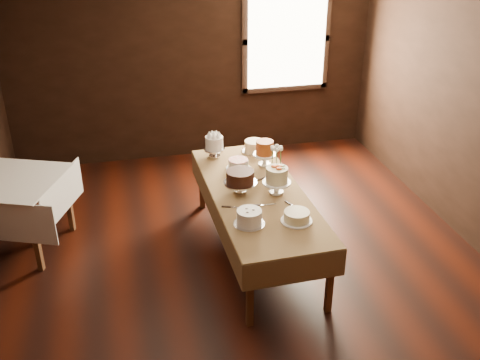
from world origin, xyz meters
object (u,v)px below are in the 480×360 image
at_px(cake_server_b, 296,208).
at_px(flower_vase, 276,170).
at_px(side_table, 13,188).
at_px(cake_server_e, 239,208).
at_px(cake_speckled, 254,147).
at_px(cake_server_d, 270,176).
at_px(cake_flowers, 277,182).
at_px(cake_swirl, 249,218).
at_px(cake_cream, 297,217).
at_px(cake_server_a, 269,204).
at_px(cake_chocolate, 240,182).
at_px(display_table, 257,196).
at_px(cake_lattice, 238,165).
at_px(cake_meringue, 214,147).
at_px(cake_caramel, 265,154).

bearing_deg(cake_server_b, flower_vase, 159.46).
relative_size(side_table, cake_server_e, 5.11).
distance_m(cake_speckled, flower_vase, 0.68).
height_order(cake_server_d, flower_vase, flower_vase).
xyz_separation_m(cake_flowers, cake_swirl, (-0.41, -0.52, -0.06)).
distance_m(cake_cream, cake_server_a, 0.39).
bearing_deg(cake_chocolate, display_table, -13.24).
xyz_separation_m(cake_chocolate, cake_server_e, (-0.09, -0.31, -0.11)).
distance_m(cake_lattice, cake_server_b, 1.03).
height_order(side_table, cake_server_d, side_table).
xyz_separation_m(cake_lattice, cake_server_b, (0.34, -0.97, -0.04)).
bearing_deg(cake_server_d, cake_server_e, -157.21).
distance_m(cake_chocolate, cake_server_b, 0.64).
bearing_deg(cake_server_b, display_table, -166.29).
bearing_deg(cake_chocolate, side_table, 164.13).
relative_size(display_table, cake_server_a, 9.78).
bearing_deg(cake_speckled, cake_flowers, -92.05).
xyz_separation_m(side_table, cake_server_e, (2.16, -0.95, 0.02)).
bearing_deg(cake_flowers, cake_server_b, -75.21).
bearing_deg(cake_meringue, flower_vase, -50.34).
distance_m(display_table, cake_meringue, 0.98).
bearing_deg(cake_speckled, cake_caramel, -86.88).
height_order(cake_caramel, cake_server_e, cake_caramel).
relative_size(cake_server_d, flower_vase, 1.60).
bearing_deg(cake_server_b, cake_server_d, 163.94).
relative_size(cake_meringue, cake_server_e, 1.09).
bearing_deg(display_table, cake_server_e, -132.38).
xyz_separation_m(display_table, cake_chocolate, (-0.16, 0.04, 0.16)).
relative_size(side_table, cake_meringue, 4.71).
relative_size(display_table, cake_meringue, 9.00).
height_order(cake_lattice, cake_flowers, cake_flowers).
distance_m(cake_server_e, flower_vase, 0.77).
bearing_deg(cake_flowers, cake_server_a, -123.06).
distance_m(cake_speckled, cake_swirl, 1.61).
bearing_deg(side_table, cake_server_e, -23.79).
distance_m(cake_caramel, cake_swirl, 1.27).
height_order(cake_speckled, cake_caramel, cake_caramel).
distance_m(display_table, flower_vase, 0.42).
height_order(cake_speckled, cake_server_a, cake_speckled).
bearing_deg(cake_swirl, cake_server_d, 63.49).
height_order(cake_swirl, cake_server_b, cake_swirl).
height_order(cake_speckled, cake_lattice, cake_speckled).
bearing_deg(cake_cream, cake_server_d, 89.01).
bearing_deg(side_table, cake_swirl, -30.12).
distance_m(cake_speckled, cake_flowers, 1.03).
bearing_deg(side_table, cake_server_b, -22.06).
xyz_separation_m(cake_caramel, cake_swirl, (-0.47, -1.18, -0.06)).
distance_m(cake_meringue, cake_server_d, 0.79).
bearing_deg(cake_swirl, flower_vase, 59.75).
bearing_deg(cake_swirl, cake_cream, -5.88).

